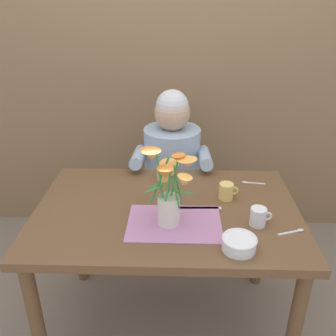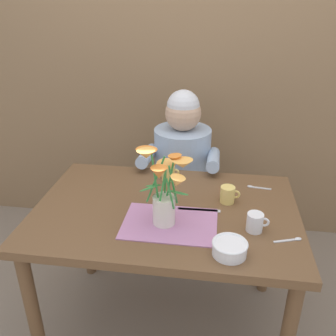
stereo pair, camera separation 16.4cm
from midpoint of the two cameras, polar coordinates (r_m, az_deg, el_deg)
ground_plane at (r=2.17m, az=2.05°, el=-23.09°), size 6.00×6.00×0.00m
wood_panel_backdrop at (r=2.50m, az=5.28°, el=16.91°), size 4.00×0.10×2.50m
dining_table at (r=1.74m, az=2.38°, el=-9.03°), size 1.20×0.80×0.74m
seated_person at (r=2.30m, az=4.20°, el=-1.96°), size 0.45×0.47×1.14m
striped_placemat at (r=1.58m, az=3.29°, el=-8.72°), size 0.40×0.28×0.00m
flower_vase at (r=1.49m, az=2.48°, el=-2.86°), size 0.27×0.20×0.35m
ceramic_bowl at (r=1.43m, az=12.92°, el=-12.13°), size 0.14×0.14×0.06m
dinner_knife at (r=1.68m, az=7.71°, el=-6.54°), size 0.19×0.02×0.00m
tea_cup at (r=1.74m, az=11.99°, el=-4.14°), size 0.09×0.07×0.08m
coffee_cup at (r=1.91m, az=2.55°, el=-0.80°), size 0.09×0.07×0.08m
ceramic_mug at (r=1.58m, az=16.39°, el=-8.21°), size 0.09×0.07×0.08m
spoon_0 at (r=1.92m, az=15.84°, el=-2.96°), size 0.12×0.03×0.01m
spoon_1 at (r=1.59m, az=21.66°, el=-10.44°), size 0.12×0.05×0.01m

